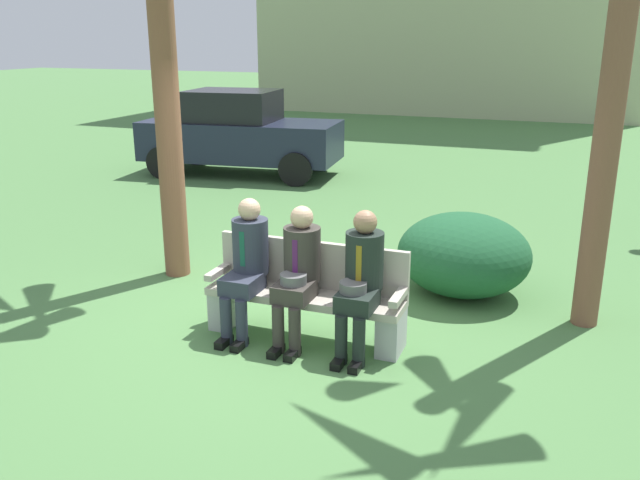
{
  "coord_description": "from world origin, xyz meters",
  "views": [
    {
      "loc": [
        2.52,
        -5.53,
        2.75
      ],
      "look_at": [
        0.35,
        0.17,
        0.85
      ],
      "focal_mm": 37.36,
      "sensor_mm": 36.0,
      "label": 1
    }
  ],
  "objects_px": {
    "seated_man_middle": "(298,269)",
    "parked_car_near": "(239,133)",
    "park_bench": "(307,294)",
    "seated_man_left": "(247,260)",
    "seated_man_right": "(361,276)",
    "shrub_near_bench": "(464,254)"
  },
  "relations": [
    {
      "from": "seated_man_left",
      "to": "shrub_near_bench",
      "type": "bearing_deg",
      "value": 44.76
    },
    {
      "from": "seated_man_right",
      "to": "parked_car_near",
      "type": "bearing_deg",
      "value": 124.94
    },
    {
      "from": "park_bench",
      "to": "seated_man_middle",
      "type": "relative_size",
      "value": 1.46
    },
    {
      "from": "park_bench",
      "to": "seated_man_left",
      "type": "bearing_deg",
      "value": -167.28
    },
    {
      "from": "seated_man_left",
      "to": "shrub_near_bench",
      "type": "height_order",
      "value": "seated_man_left"
    },
    {
      "from": "parked_car_near",
      "to": "seated_man_left",
      "type": "bearing_deg",
      "value": -62.01
    },
    {
      "from": "shrub_near_bench",
      "to": "park_bench",
      "type": "bearing_deg",
      "value": -126.57
    },
    {
      "from": "seated_man_middle",
      "to": "parked_car_near",
      "type": "xyz_separation_m",
      "value": [
        -4.07,
        6.67,
        0.13
      ]
    },
    {
      "from": "seated_man_right",
      "to": "shrub_near_bench",
      "type": "distance_m",
      "value": 1.87
    },
    {
      "from": "seated_man_left",
      "to": "seated_man_right",
      "type": "height_order",
      "value": "seated_man_left"
    },
    {
      "from": "parked_car_near",
      "to": "shrub_near_bench",
      "type": "bearing_deg",
      "value": -43.02
    },
    {
      "from": "seated_man_right",
      "to": "seated_man_left",
      "type": "bearing_deg",
      "value": 179.66
    },
    {
      "from": "park_bench",
      "to": "parked_car_near",
      "type": "xyz_separation_m",
      "value": [
        -4.1,
        6.54,
        0.42
      ]
    },
    {
      "from": "seated_man_right",
      "to": "parked_car_near",
      "type": "xyz_separation_m",
      "value": [
        -4.66,
        6.67,
        0.12
      ]
    },
    {
      "from": "park_bench",
      "to": "shrub_near_bench",
      "type": "relative_size",
      "value": 1.29
    },
    {
      "from": "seated_man_left",
      "to": "seated_man_right",
      "type": "xyz_separation_m",
      "value": [
        1.12,
        -0.01,
        -0.01
      ]
    },
    {
      "from": "park_bench",
      "to": "seated_man_left",
      "type": "distance_m",
      "value": 0.65
    },
    {
      "from": "park_bench",
      "to": "seated_man_left",
      "type": "relative_size",
      "value": 1.44
    },
    {
      "from": "park_bench",
      "to": "seated_man_right",
      "type": "relative_size",
      "value": 1.45
    },
    {
      "from": "seated_man_right",
      "to": "parked_car_near",
      "type": "relative_size",
      "value": 0.32
    },
    {
      "from": "shrub_near_bench",
      "to": "seated_man_right",
      "type": "bearing_deg",
      "value": -109.85
    },
    {
      "from": "parked_car_near",
      "to": "seated_man_middle",
      "type": "bearing_deg",
      "value": -58.63
    }
  ]
}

